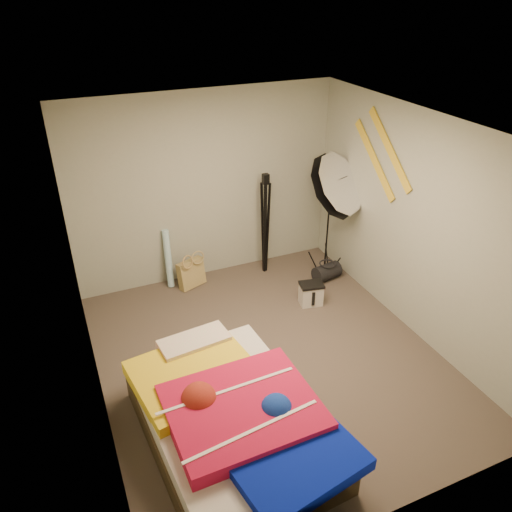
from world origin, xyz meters
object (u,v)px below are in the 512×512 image
camera_case (311,294)px  bed (231,418)px  duffel_bag (327,272)px  wrapping_roll (168,259)px  photo_umbrella (333,187)px  camera_tripod (265,218)px  tote_bag (191,274)px

camera_case → bed: bearing=-124.9°
duffel_bag → wrapping_roll: bearing=149.7°
camera_case → photo_umbrella: photo_umbrella is taller
photo_umbrella → camera_tripod: photo_umbrella is taller
tote_bag → bed: size_ratio=0.17×
camera_case → bed: size_ratio=0.12×
wrapping_roll → bed: 2.77m
bed → camera_tripod: (1.49, 2.57, 0.54)m
camera_case → bed: bed is taller
wrapping_roll → duffel_bag: (2.00, -0.74, -0.28)m
camera_case → camera_tripod: 1.21m
wrapping_roll → camera_case: (1.51, -1.16, -0.26)m
duffel_bag → photo_umbrella: size_ratio=0.20×
photo_umbrella → duffel_bag: bearing=-111.9°
duffel_bag → camera_tripod: camera_tripod is taller
tote_bag → camera_tripod: (1.06, -0.04, 0.64)m
camera_case → duffel_bag: bearing=52.9°
photo_umbrella → camera_tripod: bearing=145.3°
tote_bag → camera_case: (1.26, -1.01, -0.05)m
bed → photo_umbrella: photo_umbrella is taller
wrapping_roll → tote_bag: bearing=-31.0°
duffel_bag → camera_case: bearing=-148.8°
duffel_bag → camera_tripod: 1.13m
duffel_bag → photo_umbrella: (0.02, 0.06, 1.21)m
camera_case → photo_umbrella: 1.38m
tote_bag → photo_umbrella: photo_umbrella is taller
bed → photo_umbrella: 3.20m
camera_case → photo_umbrella: (0.51, 0.48, 1.19)m
wrapping_roll → bed: wrapping_roll is taller
tote_bag → duffel_bag: 1.84m
camera_case → camera_tripod: bearing=113.1°
duffel_bag → photo_umbrella: photo_umbrella is taller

